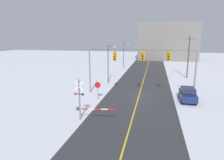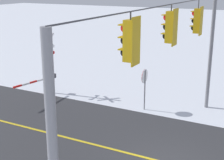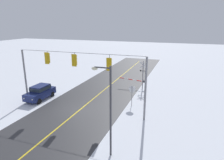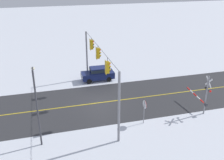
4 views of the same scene
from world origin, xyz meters
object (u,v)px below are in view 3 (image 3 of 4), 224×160
at_px(parked_car_navy, 40,92).
at_px(railroad_crossing, 141,75).
at_px(streetlamp_near, 108,104).
at_px(stop_sign, 132,91).

bearing_deg(parked_car_navy, railroad_crossing, -142.51).
height_order(railroad_crossing, streetlamp_near, streetlamp_near).
xyz_separation_m(stop_sign, railroad_crossing, (0.33, -6.40, 0.29)).
distance_m(railroad_crossing, streetlamp_near, 15.79).
bearing_deg(stop_sign, parked_car_navy, 9.47).
relative_size(parked_car_navy, streetlamp_near, 0.65).
bearing_deg(parked_car_navy, stop_sign, -170.53).
height_order(parked_car_navy, streetlamp_near, streetlamp_near).
relative_size(stop_sign, railroad_crossing, 0.59).
bearing_deg(stop_sign, streetlamp_near, 93.73).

